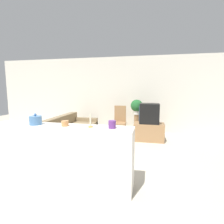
{
  "coord_description": "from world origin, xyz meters",
  "views": [
    {
      "loc": [
        1.41,
        -2.93,
        1.57
      ],
      "look_at": [
        0.29,
        2.3,
        0.85
      ],
      "focal_mm": 28.0,
      "sensor_mm": 36.0,
      "label": 1
    }
  ],
  "objects_px": {
    "decorative_bowl": "(36,120)",
    "couch": "(71,132)",
    "wooden_chair": "(120,120)",
    "television": "(149,113)",
    "potted_plant": "(137,106)"
  },
  "relations": [
    {
      "from": "decorative_bowl",
      "to": "couch",
      "type": "bearing_deg",
      "value": 101.74
    },
    {
      "from": "wooden_chair",
      "to": "decorative_bowl",
      "type": "xyz_separation_m",
      "value": [
        -0.85,
        -3.24,
        0.53
      ]
    },
    {
      "from": "television",
      "to": "potted_plant",
      "type": "height_order",
      "value": "potted_plant"
    },
    {
      "from": "wooden_chair",
      "to": "decorative_bowl",
      "type": "bearing_deg",
      "value": -104.79
    },
    {
      "from": "couch",
      "to": "wooden_chair",
      "type": "height_order",
      "value": "wooden_chair"
    },
    {
      "from": "television",
      "to": "decorative_bowl",
      "type": "xyz_separation_m",
      "value": [
        -1.83,
        -2.77,
        0.22
      ]
    },
    {
      "from": "potted_plant",
      "to": "decorative_bowl",
      "type": "height_order",
      "value": "potted_plant"
    },
    {
      "from": "wooden_chair",
      "to": "television",
      "type": "bearing_deg",
      "value": -25.62
    },
    {
      "from": "couch",
      "to": "wooden_chair",
      "type": "xyz_separation_m",
      "value": [
        1.33,
        0.94,
        0.26
      ]
    },
    {
      "from": "couch",
      "to": "potted_plant",
      "type": "height_order",
      "value": "potted_plant"
    },
    {
      "from": "couch",
      "to": "television",
      "type": "xyz_separation_m",
      "value": [
        2.3,
        0.48,
        0.57
      ]
    },
    {
      "from": "couch",
      "to": "decorative_bowl",
      "type": "xyz_separation_m",
      "value": [
        0.48,
        -2.29,
        0.79
      ]
    },
    {
      "from": "couch",
      "to": "wooden_chair",
      "type": "relative_size",
      "value": 2.1
    },
    {
      "from": "wooden_chair",
      "to": "couch",
      "type": "bearing_deg",
      "value": -144.64
    },
    {
      "from": "television",
      "to": "wooden_chair",
      "type": "relative_size",
      "value": 0.6
    }
  ]
}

